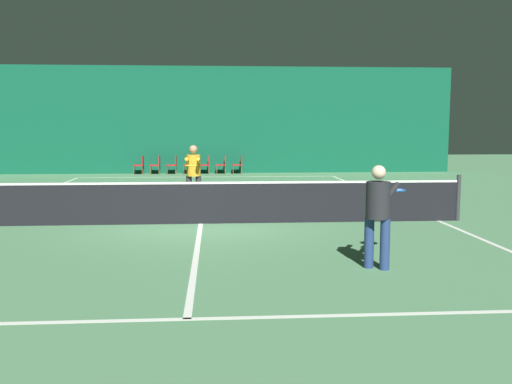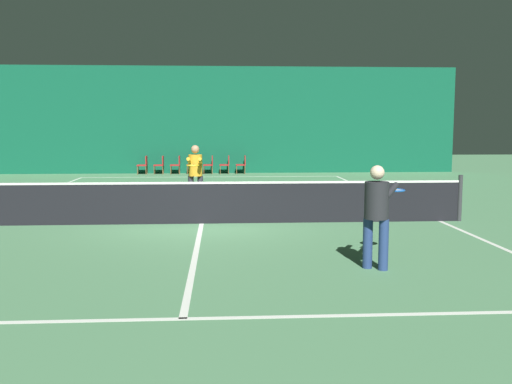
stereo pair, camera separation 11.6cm
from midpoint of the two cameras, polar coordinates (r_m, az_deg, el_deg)
name	(u,v)px [view 1 (the left image)]	position (r m, az deg, el deg)	size (l,w,h in m)	color
ground_plane	(201,224)	(12.91, -5.81, -3.18)	(60.00, 60.00, 0.00)	#4C7F56
backdrop_curtain	(207,120)	(26.68, -5.00, 7.18)	(23.00, 0.12, 4.92)	#0F5138
court_line_baseline_far	(207,177)	(24.72, -5.02, 1.52)	(11.00, 0.10, 0.00)	silver
court_line_service_far	(205,191)	(19.25, -5.26, 0.07)	(8.25, 0.10, 0.00)	silver
court_line_service_near	(187,319)	(6.70, -7.42, -12.49)	(8.25, 0.10, 0.00)	silver
court_line_sideline_right	(438,221)	(13.88, 17.55, -2.76)	(0.10, 23.80, 0.00)	silver
court_line_centre	(201,224)	(12.91, -5.81, -3.17)	(0.10, 12.80, 0.00)	silver
tennis_net	(200,201)	(12.84, -5.83, -0.93)	(12.00, 0.10, 1.07)	black
player_near	(379,208)	(8.91, 11.80, -1.63)	(1.02, 1.29, 1.60)	navy
player_far	(193,171)	(15.79, -6.48, 2.15)	(0.42, 1.35, 1.67)	#2D2D38
courtside_chair_0	(140,164)	(26.41, -11.64, 2.78)	(0.44, 0.44, 0.84)	brown
courtside_chair_1	(157,164)	(26.32, -10.02, 2.81)	(0.44, 0.44, 0.84)	brown
courtside_chair_2	(173,164)	(26.26, -8.40, 2.83)	(0.44, 0.44, 0.84)	brown
courtside_chair_3	(190,164)	(26.21, -6.77, 2.84)	(0.44, 0.44, 0.84)	brown
courtside_chair_4	(206,163)	(26.19, -5.13, 2.86)	(0.44, 0.44, 0.84)	brown
courtside_chair_5	(223,163)	(26.19, -3.49, 2.87)	(0.44, 0.44, 0.84)	brown
courtside_chair_6	(239,163)	(26.21, -1.85, 2.89)	(0.44, 0.44, 0.84)	brown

